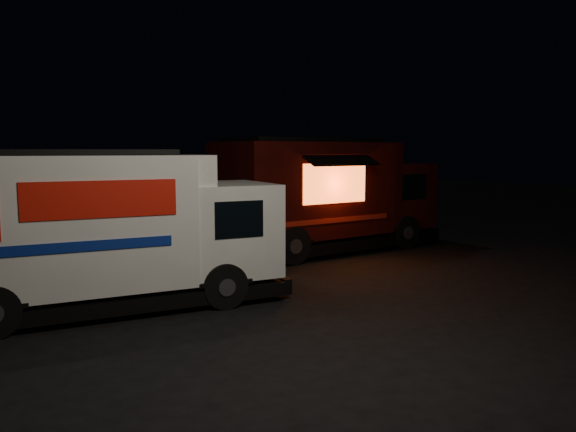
% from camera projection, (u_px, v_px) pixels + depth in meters
% --- Properties ---
extents(ground, '(80.00, 80.00, 0.00)m').
position_uv_depth(ground, '(303.00, 291.00, 11.63)').
color(ground, black).
rests_on(ground, ground).
extents(white_truck, '(6.77, 3.66, 2.91)m').
position_uv_depth(white_truck, '(111.00, 230.00, 10.25)').
color(white_truck, white).
rests_on(white_truck, ground).
extents(red_truck, '(7.15, 3.14, 3.24)m').
position_uv_depth(red_truck, '(328.00, 195.00, 16.24)').
color(red_truck, '#360A09').
rests_on(red_truck, ground).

